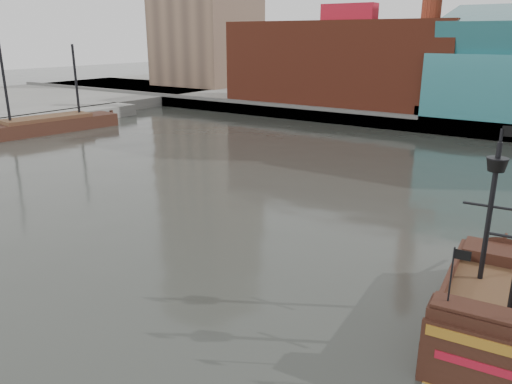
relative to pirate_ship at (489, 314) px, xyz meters
The scene contains 6 objects.
ground 17.45m from the pirate_ship, 148.71° to the right, with size 400.00×400.00×0.00m, color #252722.
promenade_far 84.28m from the pirate_ship, 100.17° to the left, with size 220.00×60.00×2.00m, color slate.
seawall 55.49m from the pirate_ship, 105.56° to the left, with size 220.00×1.00×2.60m, color #4C4C49.
pier 75.84m from the pirate_ship, 163.96° to the left, with size 6.00×40.00×2.00m, color slate.
pirate_ship is the anchor object (origin of this frame).
docked_vessel 70.92m from the pirate_ship, 163.08° to the left, with size 8.17×22.59×15.02m.
Camera 1 is at (17.60, -16.09, 14.56)m, focal length 35.00 mm.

